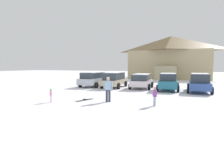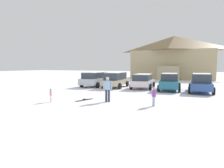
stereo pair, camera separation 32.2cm
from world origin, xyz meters
name	(u,v)px [view 1 (the left image)]	position (x,y,z in m)	size (l,w,h in m)	color
ground	(42,119)	(0.00, 0.00, 0.00)	(160.00, 160.00, 0.00)	silver
ski_lodge	(171,57)	(0.91, 33.03, 4.09)	(15.13, 10.56, 8.07)	tan
parked_silver_wagon	(94,79)	(-5.04, 13.64, 0.92)	(2.42, 4.80, 1.70)	silver
parked_beige_suv	(114,79)	(-2.38, 13.59, 0.92)	(2.41, 4.80, 1.71)	#BEAD8E
parked_white_suv	(142,81)	(0.69, 13.88, 0.85)	(2.53, 4.25, 1.56)	white
parked_teal_hatchback	(168,82)	(3.55, 13.47, 0.86)	(2.48, 4.74, 1.71)	#236C86
parked_blue_hatchback	(199,83)	(6.38, 13.22, 0.87)	(2.33, 4.80, 1.74)	#2F5099
skier_child_in_purple_jacket	(155,95)	(4.05, 5.04, 0.66)	(0.29, 0.38, 1.16)	#99AEC2
skier_child_in_pink_snowsuit	(51,95)	(-2.48, 3.40, 0.50)	(0.25, 0.25, 0.89)	#E7ADCD
skier_adult_in_blue_parka	(108,88)	(0.89, 5.15, 0.94)	(0.58, 0.37, 1.67)	#2F3549
pair_of_skis	(85,100)	(-0.89, 5.03, 0.02)	(0.68, 1.59, 0.08)	#222A25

